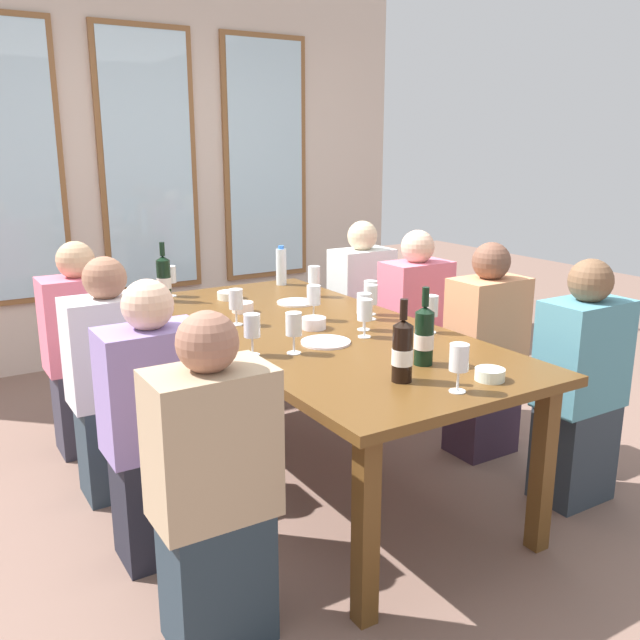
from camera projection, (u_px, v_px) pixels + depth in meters
name	position (u px, v px, depth m)	size (l,w,h in m)	color
ground_plane	(315.00, 472.00, 3.40)	(12.00, 12.00, 0.00)	#7D5E51
back_wall_with_windows	(147.00, 161.00, 4.99)	(4.24, 0.10, 2.90)	beige
dining_table	(315.00, 342.00, 3.23)	(1.04, 2.23, 0.74)	brown
white_plate_0	(326.00, 342.00, 2.97)	(0.22, 0.22, 0.01)	white
white_plate_1	(296.00, 302.00, 3.71)	(0.21, 0.21, 0.01)	white
wine_bottle_0	(402.00, 351.00, 2.48)	(0.08, 0.08, 0.31)	black
wine_bottle_1	(164.00, 279.00, 3.73)	(0.08, 0.08, 0.33)	black
wine_bottle_2	(424.00, 335.00, 2.67)	(0.08, 0.08, 0.31)	black
tasting_bowl_0	(490.00, 374.00, 2.51)	(0.11, 0.11, 0.04)	white
tasting_bowl_1	(230.00, 295.00, 3.81)	(0.14, 0.14, 0.04)	white
tasting_bowl_2	(313.00, 323.00, 3.21)	(0.12, 0.12, 0.05)	white
tasting_bowl_3	(243.00, 307.00, 3.52)	(0.11, 0.11, 0.05)	white
water_bottle	(281.00, 266.00, 4.17)	(0.06, 0.06, 0.24)	white
wine_glass_0	(365.00, 312.00, 3.04)	(0.07, 0.07, 0.17)	white
wine_glass_1	(371.00, 296.00, 3.34)	(0.07, 0.07, 0.17)	white
wine_glass_2	(170.00, 276.00, 3.85)	(0.07, 0.07, 0.17)	white
wine_glass_3	(252.00, 327.00, 2.78)	(0.07, 0.07, 0.17)	white
wine_glass_4	(370.00, 291.00, 3.44)	(0.07, 0.07, 0.17)	white
wine_glass_5	(314.00, 276.00, 3.85)	(0.07, 0.07, 0.17)	white
wine_glass_6	(236.00, 301.00, 3.25)	(0.07, 0.07, 0.17)	white
wine_glass_7	(364.00, 305.00, 3.16)	(0.07, 0.07, 0.17)	white
wine_glass_8	(459.00, 359.00, 2.37)	(0.07, 0.07, 0.17)	white
wine_glass_9	(431.00, 307.00, 3.11)	(0.07, 0.07, 0.17)	white
wine_glass_10	(294.00, 326.00, 2.80)	(0.07, 0.07, 0.17)	white
wine_glass_11	(314.00, 296.00, 3.33)	(0.07, 0.07, 0.17)	white
seated_person_0	(156.00, 430.00, 2.60)	(0.38, 0.24, 1.11)	#22222D
seated_person_1	(485.00, 356.00, 3.51)	(0.38, 0.24, 1.11)	#3A2738
seated_person_2	(84.00, 354.00, 3.54)	(0.38, 0.24, 1.11)	#363340
seated_person_3	(361.00, 311.00, 4.43)	(0.38, 0.24, 1.11)	#2D372C
seated_person_4	(113.00, 385.00, 3.09)	(0.38, 0.24, 1.11)	#2C3943
seated_person_5	(415.00, 330.00, 3.98)	(0.38, 0.24, 1.11)	#242B31
seated_person_6	(214.00, 492.00, 2.14)	(0.38, 0.24, 1.11)	#283641
seated_person_7	(580.00, 389.00, 3.03)	(0.38, 0.24, 1.11)	#2F3842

